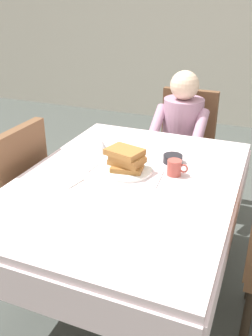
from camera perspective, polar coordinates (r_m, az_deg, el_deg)
ground_plane at (r=2.35m, az=0.21°, el=-17.99°), size 14.00×14.00×0.00m
dining_table_main at (r=1.96m, az=0.24°, el=-4.06°), size 1.12×1.52×0.74m
chair_diner at (r=3.02m, az=9.10°, el=4.11°), size 0.44×0.45×0.93m
diner_person at (r=2.83m, az=8.54°, el=5.66°), size 0.40×0.43×1.12m
chair_left_side at (r=2.38m, az=-17.31°, el=-2.96°), size 0.45×0.44×0.93m
plate_breakfast at (r=1.99m, az=0.12°, el=-0.34°), size 0.28×0.28×0.02m
breakfast_stack at (r=1.96m, az=0.03°, el=1.45°), size 0.22×0.18×0.11m
cup_coffee at (r=1.96m, az=7.57°, el=0.05°), size 0.11×0.08×0.08m
bowl_butter at (r=2.11m, az=7.28°, el=1.43°), size 0.11×0.11×0.04m
syrup_pitcher at (r=2.23m, az=-3.67°, el=3.36°), size 0.08×0.08×0.07m
fork_left_of_plate at (r=2.05m, az=-5.02°, el=0.17°), size 0.03×0.18×0.00m
knife_right_of_plate at (r=1.92m, az=5.16°, el=-1.66°), size 0.03×0.20×0.00m
spoon_near_edge at (r=1.74m, az=-2.27°, el=-4.67°), size 0.15×0.04×0.00m
napkin_folded at (r=1.93m, az=-9.62°, el=-1.80°), size 0.19×0.15×0.01m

